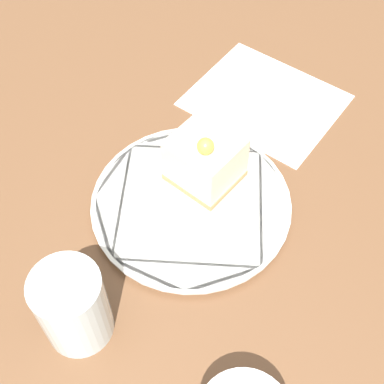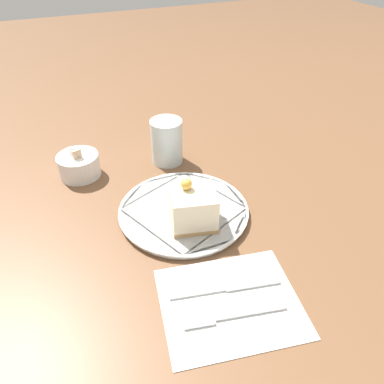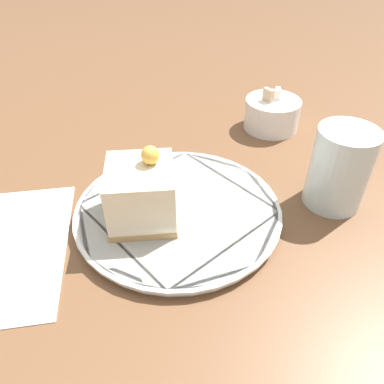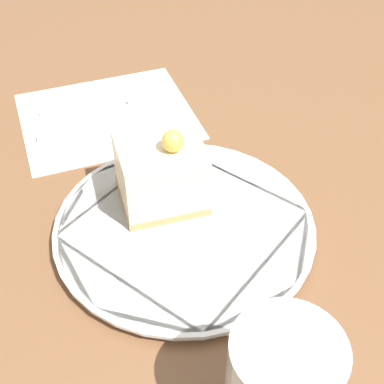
{
  "view_description": "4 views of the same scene",
  "coord_description": "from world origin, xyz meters",
  "px_view_note": "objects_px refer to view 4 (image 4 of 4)",
  "views": [
    {
      "loc": [
        0.38,
        0.15,
        0.61
      ],
      "look_at": [
        0.01,
        -0.02,
        0.05
      ],
      "focal_mm": 50.0,
      "sensor_mm": 36.0,
      "label": 1
    },
    {
      "loc": [
        -0.56,
        0.19,
        0.51
      ],
      "look_at": [
        -0.01,
        -0.04,
        0.07
      ],
      "focal_mm": 35.0,
      "sensor_mm": 36.0,
      "label": 2
    },
    {
      "loc": [
        -0.1,
        -0.39,
        0.34
      ],
      "look_at": [
        0.02,
        -0.05,
        0.05
      ],
      "focal_mm": 35.0,
      "sensor_mm": 36.0,
      "label": 3
    },
    {
      "loc": [
        0.34,
        -0.22,
        0.42
      ],
      "look_at": [
        0.01,
        -0.02,
        0.06
      ],
      "focal_mm": 50.0,
      "sensor_mm": 36.0,
      "label": 4
    }
  ],
  "objects_px": {
    "plate": "(184,227)",
    "knife": "(98,127)",
    "cake_slice": "(161,171)",
    "fork": "(113,101)"
  },
  "relations": [
    {
      "from": "plate",
      "to": "fork",
      "type": "distance_m",
      "value": 0.26
    },
    {
      "from": "cake_slice",
      "to": "plate",
      "type": "bearing_deg",
      "value": 16.04
    },
    {
      "from": "fork",
      "to": "knife",
      "type": "height_order",
      "value": "same"
    },
    {
      "from": "cake_slice",
      "to": "fork",
      "type": "distance_m",
      "value": 0.22
    },
    {
      "from": "cake_slice",
      "to": "knife",
      "type": "distance_m",
      "value": 0.18
    },
    {
      "from": "plate",
      "to": "knife",
      "type": "distance_m",
      "value": 0.22
    },
    {
      "from": "plate",
      "to": "knife",
      "type": "height_order",
      "value": "plate"
    },
    {
      "from": "knife",
      "to": "cake_slice",
      "type": "bearing_deg",
      "value": 14.09
    },
    {
      "from": "plate",
      "to": "cake_slice",
      "type": "xyz_separation_m",
      "value": [
        -0.05,
        -0.0,
        0.04
      ]
    },
    {
      "from": "plate",
      "to": "fork",
      "type": "relative_size",
      "value": 1.61
    }
  ]
}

